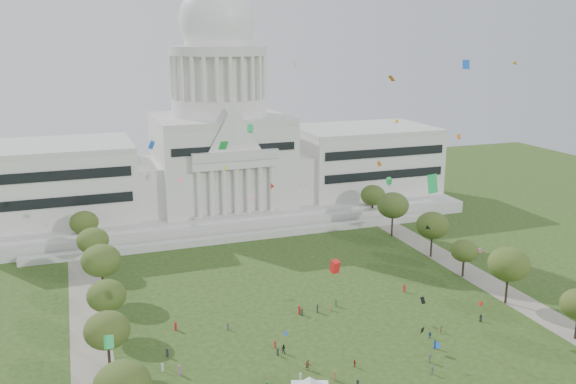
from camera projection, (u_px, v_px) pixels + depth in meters
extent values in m
plane|color=#294216|center=(370.00, 375.00, 112.05)|extent=(400.00, 400.00, 0.00)
cube|color=beige|center=(222.00, 206.00, 216.42)|extent=(160.00, 60.00, 4.00)
cube|color=beige|center=(247.00, 237.00, 186.58)|extent=(130.00, 3.00, 2.00)
cube|color=beige|center=(240.00, 224.00, 193.50)|extent=(140.00, 3.00, 5.00)
cube|color=silver|center=(53.00, 183.00, 194.29)|extent=(50.00, 34.00, 22.00)
cube|color=silver|center=(363.00, 160.00, 230.29)|extent=(50.00, 34.00, 22.00)
cube|color=silver|center=(144.00, 187.00, 202.37)|extent=(12.00, 26.00, 16.00)
cube|color=silver|center=(296.00, 175.00, 220.05)|extent=(12.00, 26.00, 16.00)
cube|color=silver|center=(221.00, 162.00, 211.55)|extent=(44.00, 38.00, 28.00)
cube|color=silver|center=(236.00, 164.00, 192.52)|extent=(28.00, 3.00, 2.40)
cube|color=black|center=(52.00, 190.00, 178.11)|extent=(46.00, 0.40, 11.00)
cube|color=black|center=(385.00, 164.00, 214.11)|extent=(46.00, 0.40, 11.00)
cylinder|color=silver|center=(219.00, 107.00, 206.74)|extent=(32.00, 32.00, 6.00)
cylinder|color=silver|center=(219.00, 77.00, 204.27)|extent=(28.00, 28.00, 14.00)
cylinder|color=beige|center=(218.00, 51.00, 202.16)|extent=(32.40, 32.40, 3.00)
cylinder|color=silver|center=(217.00, 34.00, 200.80)|extent=(22.00, 22.00, 8.00)
ellipsoid|color=white|center=(217.00, 21.00, 199.81)|extent=(25.00, 25.00, 26.20)
cube|color=gray|center=(91.00, 343.00, 123.69)|extent=(8.00, 160.00, 0.04)
cube|color=gray|center=(485.00, 281.00, 155.11)|extent=(8.00, 160.00, 0.04)
cylinder|color=black|center=(576.00, 328.00, 124.97)|extent=(0.56, 0.56, 4.92)
cylinder|color=black|center=(109.00, 359.00, 112.41)|extent=(0.56, 0.56, 5.47)
ellipsoid|color=#364717|center=(107.00, 330.00, 110.98)|extent=(8.42, 8.42, 6.89)
cylinder|color=black|center=(506.00, 291.00, 141.64)|extent=(0.56, 0.56, 6.20)
ellipsoid|color=#394E16|center=(509.00, 264.00, 140.01)|extent=(9.55, 9.55, 7.82)
cylinder|color=black|center=(109.00, 320.00, 127.90)|extent=(0.56, 0.56, 5.27)
ellipsoid|color=#324B16|center=(107.00, 296.00, 126.51)|extent=(8.12, 8.12, 6.65)
cylinder|color=black|center=(463.00, 268.00, 157.46)|extent=(0.56, 0.56, 4.56)
ellipsoid|color=#364D17|center=(464.00, 251.00, 156.27)|extent=(7.01, 7.01, 5.74)
cylinder|color=black|center=(103.00, 286.00, 144.68)|extent=(0.56, 0.56, 6.03)
ellipsoid|color=#364E1A|center=(101.00, 260.00, 143.09)|extent=(9.29, 9.29, 7.60)
cylinder|color=black|center=(431.00, 247.00, 171.59)|extent=(0.56, 0.56, 5.97)
ellipsoid|color=#324614|center=(433.00, 225.00, 170.03)|extent=(9.19, 9.19, 7.52)
cylinder|color=black|center=(95.00, 261.00, 161.34)|extent=(0.56, 0.56, 5.41)
ellipsoid|color=#38501A|center=(93.00, 241.00, 159.92)|extent=(8.33, 8.33, 6.81)
cylinder|color=black|center=(392.00, 226.00, 189.50)|extent=(0.56, 0.56, 6.37)
ellipsoid|color=#344A1A|center=(393.00, 205.00, 187.83)|extent=(9.82, 9.82, 8.03)
cylinder|color=black|center=(86.00, 241.00, 177.34)|extent=(0.56, 0.56, 5.32)
ellipsoid|color=#344614|center=(84.00, 223.00, 175.94)|extent=(8.19, 8.19, 6.70)
cylinder|color=black|center=(372.00, 212.00, 206.78)|extent=(0.56, 0.56, 5.47)
ellipsoid|color=#2F4614|center=(373.00, 195.00, 205.34)|extent=(8.42, 8.42, 6.89)
imported|color=#26262B|center=(481.00, 318.00, 133.01)|extent=(0.96, 0.95, 1.67)
imported|color=olive|center=(442.00, 329.00, 127.92)|extent=(0.88, 0.83, 1.55)
imported|color=#4C4C51|center=(432.00, 370.00, 112.09)|extent=(0.61, 1.12, 1.69)
imported|color=#B21E1E|center=(355.00, 363.00, 114.64)|extent=(0.52, 0.91, 1.51)
imported|color=olive|center=(307.00, 365.00, 113.57)|extent=(1.90, 1.75, 2.00)
imported|color=#26262B|center=(283.00, 349.00, 119.60)|extent=(1.08, 1.02, 1.90)
imported|color=#4C4C51|center=(430.00, 358.00, 116.12)|extent=(1.32, 1.23, 1.85)
imported|color=navy|center=(430.00, 335.00, 125.61)|extent=(0.77, 1.00, 1.51)
cube|color=#26262B|center=(358.00, 384.00, 107.95)|extent=(0.45, 0.44, 1.46)
cube|color=#B21E1E|center=(404.00, 288.00, 148.43)|extent=(0.50, 0.34, 1.78)
cube|color=#994C8C|center=(179.00, 370.00, 111.92)|extent=(0.36, 0.53, 1.91)
cube|color=#B21E1E|center=(176.00, 326.00, 129.02)|extent=(0.55, 0.57, 1.85)
cube|color=#4C4C51|center=(228.00, 326.00, 129.16)|extent=(0.41, 0.50, 1.64)
cube|color=#26262B|center=(167.00, 353.00, 118.21)|extent=(0.53, 0.46, 1.72)
cube|color=silver|center=(300.00, 377.00, 110.02)|extent=(0.42, 0.48, 1.54)
cube|color=#33723F|center=(336.00, 303.00, 140.41)|extent=(0.56, 0.51, 1.80)
cube|color=olive|center=(331.00, 307.00, 138.34)|extent=(0.30, 0.42, 1.46)
cube|color=navy|center=(435.00, 344.00, 121.40)|extent=(0.55, 0.48, 1.76)
cube|color=#26262B|center=(302.00, 312.00, 135.92)|extent=(0.44, 0.47, 1.53)
cube|color=olive|center=(335.00, 376.00, 110.16)|extent=(0.57, 0.47, 1.86)
cube|color=#26262B|center=(278.00, 352.00, 118.78)|extent=(0.32, 0.44, 1.50)
cube|color=#26262B|center=(317.00, 309.00, 137.28)|extent=(0.46, 0.57, 1.87)
cube|color=#B21E1E|center=(299.00, 310.00, 136.49)|extent=(0.41, 0.56, 1.93)
cube|color=#B21E1E|center=(275.00, 344.00, 121.71)|extent=(0.32, 0.43, 1.49)
cube|color=silver|center=(162.00, 367.00, 113.14)|extent=(0.43, 0.49, 1.57)
cube|color=#4C4C51|center=(120.00, 332.00, 126.47)|extent=(0.32, 0.51, 1.89)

